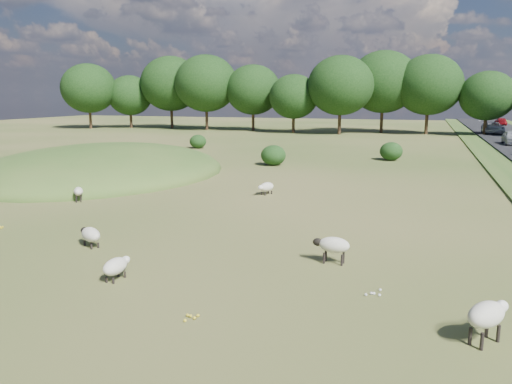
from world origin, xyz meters
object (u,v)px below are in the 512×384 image
at_px(car_6, 512,137).
at_px(sheep_4, 333,245).
at_px(sheep_3, 116,266).
at_px(sheep_5, 78,191).
at_px(sheep_6, 266,187).
at_px(sheep_1, 90,234).
at_px(car_3, 493,128).
at_px(sheep_2, 487,314).
at_px(car_0, 501,122).

bearing_deg(car_6, sheep_4, -104.89).
xyz_separation_m(sheep_3, car_6, (17.33, 46.88, 0.57)).
distance_m(sheep_5, sheep_6, 9.82).
distance_m(sheep_1, sheep_5, 8.42).
height_order(sheep_5, sheep_6, sheep_5).
bearing_deg(car_6, car_3, 90.00).
bearing_deg(sheep_4, car_3, -97.55).
xyz_separation_m(sheep_4, car_3, (11.54, 59.75, 0.40)).
bearing_deg(sheep_2, car_6, 28.09).
height_order(sheep_4, sheep_5, sheep_4).
bearing_deg(car_0, sheep_3, 76.06).
bearing_deg(car_0, car_6, 84.33).
bearing_deg(car_6, car_0, 84.33).
distance_m(sheep_1, sheep_3, 3.76).
bearing_deg(sheep_5, sheep_6, -96.18).
xyz_separation_m(sheep_3, car_3, (17.33, 63.22, 0.60)).
bearing_deg(sheep_1, sheep_3, 167.42).
distance_m(sheep_4, car_3, 60.85).
bearing_deg(sheep_5, car_0, -56.01).
bearing_deg(sheep_2, sheep_1, 112.46).
bearing_deg(sheep_2, sheep_5, 98.87).
xyz_separation_m(sheep_5, car_0, (29.37, 76.20, 0.34)).
relative_size(sheep_2, car_6, 0.30).
relative_size(car_0, car_6, 0.97).
xyz_separation_m(sheep_6, car_3, (16.96, 49.56, 0.58)).
height_order(sheep_1, sheep_5, sheep_5).
relative_size(sheep_2, sheep_5, 1.27).
height_order(sheep_2, car_6, car_6).
relative_size(sheep_3, car_0, 0.27).
xyz_separation_m(sheep_1, sheep_4, (8.56, 0.93, 0.17)).
xyz_separation_m(sheep_2, sheep_4, (-4.09, 4.21, -0.05)).
distance_m(sheep_1, car_3, 63.93).
xyz_separation_m(sheep_4, sheep_5, (-14.03, 5.47, -0.09)).
xyz_separation_m(sheep_2, car_3, (7.45, 63.96, 0.35)).
height_order(sheep_3, car_0, car_0).
relative_size(sheep_1, sheep_5, 1.22).
height_order(sheep_3, sheep_4, sheep_4).
height_order(sheep_5, car_3, car_3).
height_order(sheep_4, car_0, car_0).
bearing_deg(sheep_5, sheep_4, -146.23).
relative_size(sheep_2, car_3, 0.24).
bearing_deg(sheep_4, car_0, -97.26).
height_order(sheep_6, car_3, car_3).
height_order(sheep_3, car_3, car_3).
bearing_deg(sheep_4, sheep_2, 137.57).
xyz_separation_m(sheep_4, car_6, (11.54, 43.41, 0.38)).
bearing_deg(sheep_2, sheep_6, 70.42).
relative_size(car_3, car_6, 1.26).
bearing_deg(sheep_2, car_0, 29.51).
distance_m(sheep_2, car_0, 86.61).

